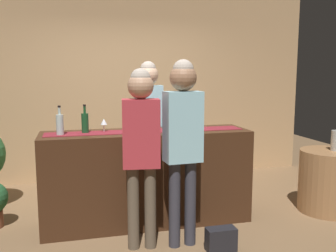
{
  "coord_description": "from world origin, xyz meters",
  "views": [
    {
      "loc": [
        -0.76,
        -3.94,
        1.66
      ],
      "look_at": [
        0.24,
        0.0,
        1.08
      ],
      "focal_mm": 40.02,
      "sensor_mm": 36.0,
      "label": 1
    }
  ],
  "objects_px": {
    "customer_sipping": "(183,132)",
    "wine_bottle_clear": "(60,124)",
    "wine_glass_far_end": "(149,121)",
    "customer_browsing": "(141,139)",
    "handbag": "(221,239)",
    "wine_glass_near_customer": "(104,122)",
    "wine_glass_mid_counter": "(166,121)",
    "bartender": "(148,116)",
    "wine_bottle_green": "(85,122)",
    "wine_bottle_amber": "(183,120)",
    "round_side_table": "(328,181)"
  },
  "relations": [
    {
      "from": "wine_bottle_clear",
      "to": "round_side_table",
      "type": "xyz_separation_m",
      "value": [
        3.07,
        -0.17,
        -0.77
      ]
    },
    {
      "from": "wine_bottle_amber",
      "to": "customer_sipping",
      "type": "relative_size",
      "value": 0.17
    },
    {
      "from": "wine_bottle_clear",
      "to": "wine_glass_mid_counter",
      "type": "bearing_deg",
      "value": 0.71
    },
    {
      "from": "wine_glass_mid_counter",
      "to": "round_side_table",
      "type": "height_order",
      "value": "wine_glass_mid_counter"
    },
    {
      "from": "customer_sipping",
      "to": "customer_browsing",
      "type": "height_order",
      "value": "customer_sipping"
    },
    {
      "from": "customer_browsing",
      "to": "wine_glass_near_customer",
      "type": "bearing_deg",
      "value": 119.78
    },
    {
      "from": "wine_bottle_clear",
      "to": "wine_glass_far_end",
      "type": "relative_size",
      "value": 2.1
    },
    {
      "from": "wine_bottle_amber",
      "to": "wine_bottle_green",
      "type": "distance_m",
      "value": 1.06
    },
    {
      "from": "wine_glass_mid_counter",
      "to": "customer_browsing",
      "type": "relative_size",
      "value": 0.08
    },
    {
      "from": "customer_sipping",
      "to": "round_side_table",
      "type": "relative_size",
      "value": 2.4
    },
    {
      "from": "wine_bottle_amber",
      "to": "wine_glass_mid_counter",
      "type": "height_order",
      "value": "wine_bottle_amber"
    },
    {
      "from": "wine_bottle_green",
      "to": "bartender",
      "type": "relative_size",
      "value": 0.17
    },
    {
      "from": "customer_browsing",
      "to": "handbag",
      "type": "xyz_separation_m",
      "value": [
        0.71,
        -0.24,
        -0.94
      ]
    },
    {
      "from": "bartender",
      "to": "customer_sipping",
      "type": "height_order",
      "value": "bartender"
    },
    {
      "from": "wine_glass_near_customer",
      "to": "wine_glass_far_end",
      "type": "bearing_deg",
      "value": -0.9
    },
    {
      "from": "customer_sipping",
      "to": "customer_browsing",
      "type": "xyz_separation_m",
      "value": [
        -0.39,
        0.04,
        -0.06
      ]
    },
    {
      "from": "wine_glass_near_customer",
      "to": "customer_browsing",
      "type": "bearing_deg",
      "value": -67.61
    },
    {
      "from": "wine_glass_far_end",
      "to": "customer_sipping",
      "type": "distance_m",
      "value": 0.74
    },
    {
      "from": "bartender",
      "to": "handbag",
      "type": "bearing_deg",
      "value": 107.54
    },
    {
      "from": "wine_bottle_amber",
      "to": "wine_bottle_clear",
      "type": "xyz_separation_m",
      "value": [
        -1.31,
        -0.04,
        0.0
      ]
    },
    {
      "from": "wine_bottle_clear",
      "to": "wine_glass_mid_counter",
      "type": "relative_size",
      "value": 2.1
    },
    {
      "from": "wine_bottle_green",
      "to": "round_side_table",
      "type": "height_order",
      "value": "wine_bottle_green"
    },
    {
      "from": "wine_bottle_amber",
      "to": "customer_browsing",
      "type": "xyz_separation_m",
      "value": [
        -0.58,
        -0.61,
        -0.09
      ]
    },
    {
      "from": "wine_glass_mid_counter",
      "to": "customer_sipping",
      "type": "relative_size",
      "value": 0.08
    },
    {
      "from": "customer_sipping",
      "to": "wine_bottle_clear",
      "type": "bearing_deg",
      "value": 147.2
    },
    {
      "from": "wine_bottle_green",
      "to": "bartender",
      "type": "xyz_separation_m",
      "value": [
        0.79,
        0.54,
        -0.01
      ]
    },
    {
      "from": "wine_bottle_amber",
      "to": "round_side_table",
      "type": "bearing_deg",
      "value": -6.89
    },
    {
      "from": "customer_sipping",
      "to": "round_side_table",
      "type": "height_order",
      "value": "customer_sipping"
    },
    {
      "from": "wine_bottle_clear",
      "to": "wine_glass_near_customer",
      "type": "relative_size",
      "value": 2.1
    },
    {
      "from": "wine_glass_far_end",
      "to": "bartender",
      "type": "relative_size",
      "value": 0.08
    },
    {
      "from": "round_side_table",
      "to": "customer_browsing",
      "type": "bearing_deg",
      "value": -170.24
    },
    {
      "from": "wine_bottle_clear",
      "to": "wine_glass_mid_counter",
      "type": "height_order",
      "value": "wine_bottle_clear"
    },
    {
      "from": "wine_bottle_clear",
      "to": "bartender",
      "type": "height_order",
      "value": "bartender"
    },
    {
      "from": "wine_glass_near_customer",
      "to": "wine_glass_mid_counter",
      "type": "height_order",
      "value": "same"
    },
    {
      "from": "wine_bottle_green",
      "to": "round_side_table",
      "type": "relative_size",
      "value": 0.41
    },
    {
      "from": "customer_browsing",
      "to": "round_side_table",
      "type": "bearing_deg",
      "value": 17.16
    },
    {
      "from": "wine_glass_mid_counter",
      "to": "wine_bottle_green",
      "type": "bearing_deg",
      "value": 176.13
    },
    {
      "from": "wine_bottle_green",
      "to": "round_side_table",
      "type": "xyz_separation_m",
      "value": [
        2.82,
        -0.25,
        -0.77
      ]
    },
    {
      "from": "wine_glass_mid_counter",
      "to": "wine_bottle_amber",
      "type": "bearing_deg",
      "value": 7.33
    },
    {
      "from": "wine_glass_near_customer",
      "to": "round_side_table",
      "type": "relative_size",
      "value": 0.19
    },
    {
      "from": "wine_bottle_green",
      "to": "wine_bottle_clear",
      "type": "bearing_deg",
      "value": -163.96
    },
    {
      "from": "wine_glass_mid_counter",
      "to": "round_side_table",
      "type": "xyz_separation_m",
      "value": [
        1.95,
        -0.19,
        -0.76
      ]
    },
    {
      "from": "wine_bottle_green",
      "to": "wine_glass_near_customer",
      "type": "xyz_separation_m",
      "value": [
        0.2,
        0.04,
        -0.01
      ]
    },
    {
      "from": "wine_bottle_clear",
      "to": "customer_sipping",
      "type": "bearing_deg",
      "value": -28.88
    },
    {
      "from": "wine_glass_far_end",
      "to": "bartender",
      "type": "bearing_deg",
      "value": 79.72
    },
    {
      "from": "wine_glass_near_customer",
      "to": "customer_browsing",
      "type": "distance_m",
      "value": 0.74
    },
    {
      "from": "round_side_table",
      "to": "wine_bottle_amber",
      "type": "bearing_deg",
      "value": 173.11
    },
    {
      "from": "wine_glass_far_end",
      "to": "customer_browsing",
      "type": "bearing_deg",
      "value": -107.47
    },
    {
      "from": "wine_glass_near_customer",
      "to": "bartender",
      "type": "height_order",
      "value": "bartender"
    },
    {
      "from": "wine_glass_near_customer",
      "to": "wine_glass_mid_counter",
      "type": "distance_m",
      "value": 0.67
    }
  ]
}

